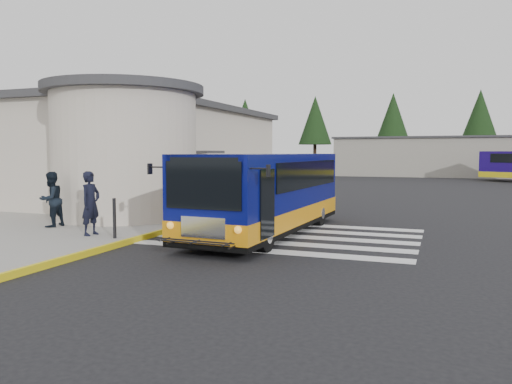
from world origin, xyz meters
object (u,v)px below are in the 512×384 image
(transit_bus, at_px, (267,196))
(pedestrian_a, at_px, (91,203))
(bollard, at_px, (114,218))
(pedestrian_b, at_px, (51,199))

(transit_bus, xyz_separation_m, pedestrian_a, (-4.38, -2.82, -0.12))
(transit_bus, height_order, bollard, transit_bus)
(pedestrian_b, bearing_deg, pedestrian_a, 71.34)
(pedestrian_a, xyz_separation_m, pedestrian_b, (-2.24, 0.87, -0.04))
(pedestrian_a, relative_size, bollard, 1.65)
(pedestrian_a, distance_m, bollard, 1.05)
(transit_bus, bearing_deg, bollard, -136.06)
(transit_bus, relative_size, pedestrian_b, 5.04)
(pedestrian_a, height_order, pedestrian_b, pedestrian_a)
(transit_bus, xyz_separation_m, pedestrian_b, (-6.62, -1.95, -0.15))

